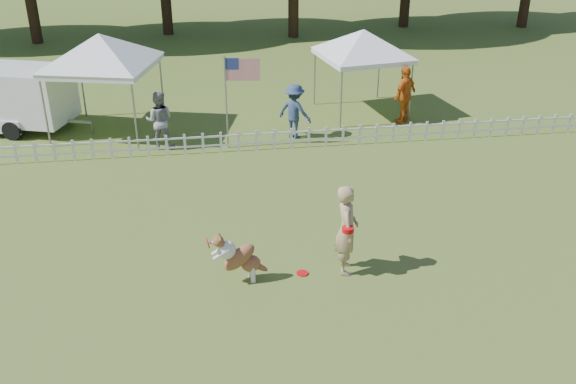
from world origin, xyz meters
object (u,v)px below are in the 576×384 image
object	(u,v)px
dog	(240,257)
frisbee_on_turf	(302,273)
handler	(347,229)
spectator_c	(405,95)
canopy_tent_right	(362,73)
cargo_trailer	(11,98)
canopy_tent_left	(105,86)
spectator_b	(295,111)
spectator_a	(159,120)
flag_pole	(226,103)

from	to	relation	value
dog	frisbee_on_turf	distance (m)	1.32
handler	spectator_c	size ratio (longest dim) A/B	1.02
handler	canopy_tent_right	world-z (taller)	canopy_tent_right
dog	spectator_c	xyz separation A→B (m)	(5.79, 8.09, 0.37)
canopy_tent_right	cargo_trailer	size ratio (longest dim) A/B	0.60
frisbee_on_turf	canopy_tent_right	bearing A→B (deg)	69.26
canopy_tent_left	canopy_tent_right	size ratio (longest dim) A/B	1.11
canopy_tent_left	spectator_b	distance (m)	5.63
spectator_b	handler	bearing A→B (deg)	127.96
handler	dog	size ratio (longest dim) A/B	1.73
cargo_trailer	canopy_tent_right	bearing A→B (deg)	18.46
canopy_tent_right	spectator_b	distance (m)	3.21
spectator_c	handler	bearing A→B (deg)	25.81
spectator_b	spectator_c	distance (m)	3.66
handler	cargo_trailer	distance (m)	12.39
frisbee_on_turf	cargo_trailer	size ratio (longest dim) A/B	0.05
canopy_tent_left	spectator_a	xyz separation A→B (m)	(1.56, -1.47, -0.63)
canopy_tent_right	cargo_trailer	distance (m)	10.87
canopy_tent_right	cargo_trailer	world-z (taller)	canopy_tent_right
dog	canopy_tent_left	world-z (taller)	canopy_tent_left
handler	canopy_tent_left	bearing A→B (deg)	41.22
flag_pole	spectator_a	size ratio (longest dim) A/B	1.59
spectator_a	spectator_c	distance (m)	7.55
handler	spectator_c	xyz separation A→B (m)	(3.72, 8.01, -0.01)
canopy_tent_right	cargo_trailer	xyz separation A→B (m)	(-10.87, 0.06, -0.35)
canopy_tent_right	spectator_a	bearing A→B (deg)	-170.34
handler	spectator_c	distance (m)	8.84
canopy_tent_left	spectator_a	size ratio (longest dim) A/B	1.76
flag_pole	canopy_tent_right	bearing A→B (deg)	36.15
cargo_trailer	spectator_c	xyz separation A→B (m)	(11.96, -1.25, -0.07)
cargo_trailer	spectator_b	distance (m)	8.61
dog	spectator_c	bearing A→B (deg)	48.40
handler	spectator_b	distance (m)	7.26
handler	spectator_b	size ratio (longest dim) A/B	1.14
canopy_tent_right	canopy_tent_left	bearing A→B (deg)	175.93
canopy_tent_left	cargo_trailer	world-z (taller)	canopy_tent_left
frisbee_on_turf	canopy_tent_right	size ratio (longest dim) A/B	0.09
handler	canopy_tent_left	world-z (taller)	canopy_tent_left
handler	spectator_a	size ratio (longest dim) A/B	1.11
canopy_tent_right	frisbee_on_turf	bearing A→B (deg)	-120.12
dog	spectator_b	distance (m)	7.67
spectator_a	flag_pole	bearing A→B (deg)	179.71
frisbee_on_turf	canopy_tent_left	world-z (taller)	canopy_tent_left
spectator_c	dog	bearing A→B (deg)	15.15
frisbee_on_turf	spectator_a	xyz separation A→B (m)	(-2.90, 7.01, 0.82)
handler	spectator_b	xyz separation A→B (m)	(0.14, 7.26, -0.11)
spectator_a	canopy_tent_left	bearing A→B (deg)	-35.22
cargo_trailer	flag_pole	distance (m)	6.86
canopy_tent_right	spectator_c	size ratio (longest dim) A/B	1.46
canopy_tent_right	spectator_c	bearing A→B (deg)	-56.98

